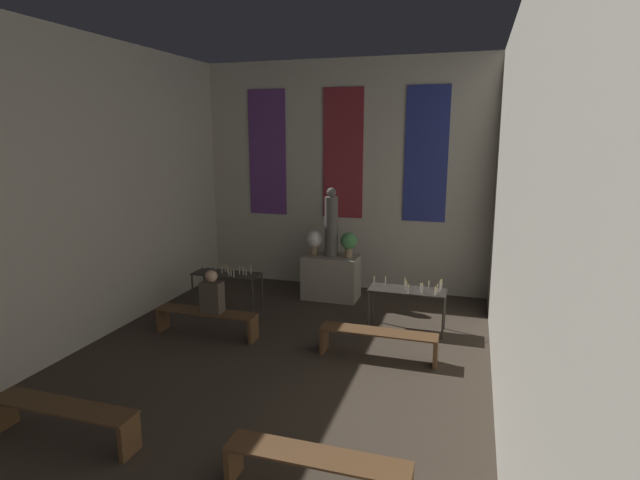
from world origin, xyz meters
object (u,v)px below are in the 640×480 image
at_px(candle_rack_right, 408,294).
at_px(person_seated, 212,294).
at_px(flower_vase_right, 349,242).
at_px(candle_rack_left, 227,277).
at_px(altar, 331,277).
at_px(pew_back_right, 378,339).
at_px(pew_second_left, 63,415).
at_px(pew_second_right, 316,466).
at_px(pew_back_left, 206,318).
at_px(flower_vase_left, 314,240).
at_px(statue, 331,224).

distance_m(candle_rack_right, person_seated, 3.44).
xyz_separation_m(flower_vase_right, candle_rack_left, (-2.16, -1.30, -0.58)).
xyz_separation_m(altar, pew_back_right, (1.51, -2.61, -0.14)).
distance_m(pew_second_left, pew_second_right, 3.03).
height_order(flower_vase_right, person_seated, flower_vase_right).
bearing_deg(pew_back_left, person_seated, 0.00).
height_order(altar, flower_vase_right, flower_vase_right).
bearing_deg(pew_back_left, flower_vase_left, 66.47).
bearing_deg(flower_vase_left, candle_rack_left, -137.18).
xyz_separation_m(statue, candle_rack_left, (-1.78, -1.30, -0.94)).
relative_size(statue, pew_second_right, 0.79).
xyz_separation_m(candle_rack_left, person_seated, (0.40, -1.31, 0.11)).
bearing_deg(pew_back_right, altar, 120.14).
bearing_deg(pew_back_right, statue, 120.14).
relative_size(statue, pew_back_left, 0.79).
xyz_separation_m(candle_rack_right, person_seated, (-3.18, -1.31, 0.11)).
bearing_deg(statue, flower_vase_right, 0.00).
height_order(altar, pew_second_right, altar).
distance_m(pew_second_left, person_seated, 3.25).
distance_m(flower_vase_left, pew_back_left, 2.99).
bearing_deg(candle_rack_right, altar, 144.11).
bearing_deg(candle_rack_left, pew_second_left, -86.64).
bearing_deg(person_seated, candle_rack_left, 106.92).
bearing_deg(pew_second_left, candle_rack_right, 53.81).
relative_size(pew_second_right, person_seated, 2.45).
xyz_separation_m(candle_rack_left, pew_second_left, (0.27, -4.52, -0.35)).
bearing_deg(flower_vase_right, pew_back_left, -125.97).
xyz_separation_m(candle_rack_right, pew_second_left, (-3.31, -4.52, -0.35)).
relative_size(pew_second_right, pew_back_left, 1.00).
distance_m(pew_second_right, pew_back_left, 4.41).
xyz_separation_m(flower_vase_right, person_seated, (-1.76, -2.61, -0.48)).
bearing_deg(flower_vase_right, candle_rack_right, -42.52).
height_order(statue, person_seated, statue).
height_order(candle_rack_right, pew_second_left, candle_rack_right).
bearing_deg(candle_rack_left, pew_second_right, -53.94).
height_order(statue, candle_rack_left, statue).
bearing_deg(person_seated, flower_vase_left, 68.97).
xyz_separation_m(flower_vase_right, pew_second_right, (1.14, -5.82, -0.93)).
bearing_deg(pew_second_left, pew_second_right, 0.00).
bearing_deg(altar, flower_vase_right, 0.00).
distance_m(pew_back_right, person_seated, 2.93).
distance_m(flower_vase_left, pew_second_left, 6.00).
relative_size(altar, flower_vase_right, 2.22).
distance_m(pew_back_left, person_seated, 0.48).
height_order(candle_rack_right, pew_back_left, candle_rack_right).
distance_m(candle_rack_left, candle_rack_right, 3.57).
bearing_deg(statue, candle_rack_right, -35.89).
bearing_deg(altar, candle_rack_right, -35.89).
height_order(statue, pew_back_right, statue).
xyz_separation_m(candle_rack_right, pew_back_left, (-3.31, -1.31, -0.35)).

